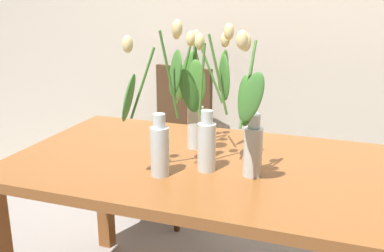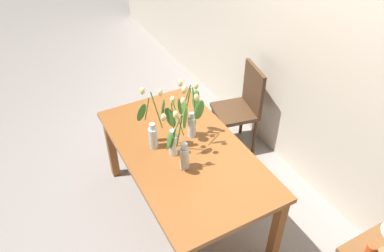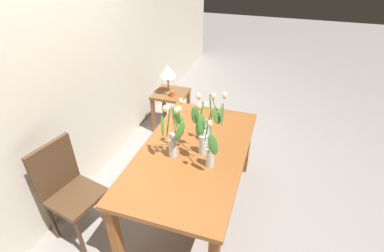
{
  "view_description": "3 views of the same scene",
  "coord_description": "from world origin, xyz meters",
  "views": [
    {
      "loc": [
        0.47,
        -1.57,
        1.38
      ],
      "look_at": [
        -0.07,
        -0.05,
        0.89
      ],
      "focal_mm": 41.9,
      "sensor_mm": 36.0,
      "label": 1
    },
    {
      "loc": [
        1.9,
        -0.96,
        2.67
      ],
      "look_at": [
        0.06,
        0.04,
        1.01
      ],
      "focal_mm": 34.56,
      "sensor_mm": 36.0,
      "label": 2
    },
    {
      "loc": [
        -1.89,
        -0.61,
        2.28
      ],
      "look_at": [
        0.04,
        0.02,
        0.97
      ],
      "focal_mm": 26.92,
      "sensor_mm": 36.0,
      "label": 3
    }
  ],
  "objects": [
    {
      "name": "dining_table",
      "position": [
        0.0,
        0.0,
        0.65
      ],
      "size": [
        1.6,
        0.9,
        0.74
      ],
      "color": "brown",
      "rests_on": "ground"
    },
    {
      "name": "tulip_vase_0",
      "position": [
        -0.15,
        -0.18,
        0.92
      ],
      "size": [
        0.19,
        0.22,
        0.55
      ],
      "color": "silver",
      "rests_on": "dining_table"
    },
    {
      "name": "dining_chair",
      "position": [
        -0.54,
        0.94,
        0.52
      ],
      "size": [
        0.47,
        0.47,
        0.93
      ],
      "color": "#4C331E",
      "rests_on": "ground"
    },
    {
      "name": "tulip_vase_1",
      "position": [
        -0.01,
        -0.07,
        0.92
      ],
      "size": [
        0.2,
        0.16,
        0.53
      ],
      "color": "silver",
      "rests_on": "dining_table"
    },
    {
      "name": "tulip_vase_2",
      "position": [
        0.17,
        -0.11,
        0.92
      ],
      "size": [
        0.13,
        0.19,
        0.53
      ],
      "color": "silver",
      "rests_on": "dining_table"
    },
    {
      "name": "tulip_vase_3",
      "position": [
        -0.11,
        0.12,
        0.96
      ],
      "size": [
        0.25,
        0.22,
        0.52
      ],
      "color": "silver",
      "rests_on": "dining_table"
    }
  ]
}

